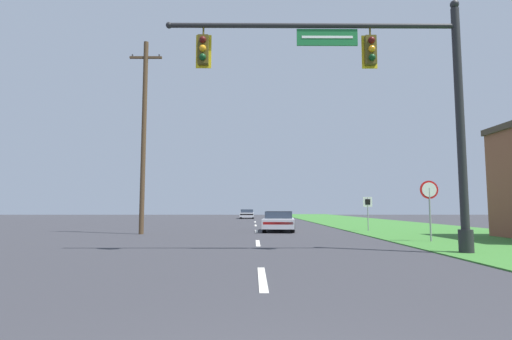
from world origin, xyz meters
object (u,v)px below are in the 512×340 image
(stop_sign, at_px, (429,197))
(far_car, at_px, (247,214))
(utility_pole_near, at_px, (144,133))
(car_ahead, at_px, (279,221))
(signal_mast, at_px, (388,96))
(route_sign_post, at_px, (368,206))

(stop_sign, bearing_deg, far_car, 102.67)
(utility_pole_near, bearing_deg, car_ahead, 18.70)
(car_ahead, height_order, far_car, same)
(stop_sign, relative_size, utility_pole_near, 0.23)
(car_ahead, bearing_deg, signal_mast, -76.91)
(car_ahead, relative_size, route_sign_post, 2.15)
(stop_sign, bearing_deg, utility_pole_near, 158.96)
(utility_pole_near, bearing_deg, route_sign_post, 10.47)
(route_sign_post, bearing_deg, car_ahead, 178.16)
(far_car, distance_m, stop_sign, 37.33)
(car_ahead, distance_m, stop_sign, 9.73)
(far_car, relative_size, utility_pole_near, 0.41)
(car_ahead, xyz_separation_m, utility_pole_near, (-7.58, -2.57, 4.92))
(car_ahead, bearing_deg, far_car, 94.76)
(far_car, xyz_separation_m, route_sign_post, (7.76, -28.86, 0.92))
(signal_mast, distance_m, utility_pole_near, 13.92)
(far_car, bearing_deg, route_sign_post, -74.95)
(far_car, xyz_separation_m, stop_sign, (8.18, -36.40, 1.26))
(route_sign_post, relative_size, utility_pole_near, 0.19)
(signal_mast, bearing_deg, stop_sign, 53.81)
(signal_mast, xyz_separation_m, far_car, (-5.15, 40.55, -4.37))
(car_ahead, bearing_deg, utility_pole_near, -161.30)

